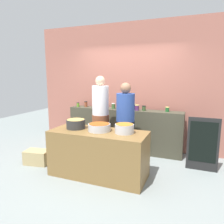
% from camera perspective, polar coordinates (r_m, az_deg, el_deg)
% --- Properties ---
extents(ground, '(12.00, 12.00, 0.00)m').
position_cam_1_polar(ground, '(4.23, -1.82, -14.93)').
color(ground, gray).
extents(storefront_wall, '(4.80, 0.12, 3.00)m').
position_cam_1_polar(storefront_wall, '(5.21, 4.52, 6.81)').
color(storefront_wall, '#9E5D4F').
rests_on(storefront_wall, ground).
extents(display_shelf, '(2.70, 0.36, 1.00)m').
position_cam_1_polar(display_shelf, '(5.03, 3.18, -4.85)').
color(display_shelf, '#3D3B2D').
rests_on(display_shelf, ground).
extents(prep_table, '(1.70, 0.70, 0.82)m').
position_cam_1_polar(prep_table, '(3.82, -3.68, -11.11)').
color(prep_table, brown).
rests_on(prep_table, ground).
extents(preserve_jar_0, '(0.07, 0.07, 0.10)m').
position_cam_1_polar(preserve_jar_0, '(5.38, -9.14, 1.97)').
color(preserve_jar_0, '#5C8F29').
rests_on(preserve_jar_0, display_shelf).
extents(preserve_jar_1, '(0.08, 0.08, 0.14)m').
position_cam_1_polar(preserve_jar_1, '(5.33, -7.05, 2.13)').
color(preserve_jar_1, brown).
rests_on(preserve_jar_1, display_shelf).
extents(preserve_jar_2, '(0.09, 0.09, 0.12)m').
position_cam_1_polar(preserve_jar_2, '(5.10, -3.66, 1.77)').
color(preserve_jar_2, '#3B4723').
rests_on(preserve_jar_2, display_shelf).
extents(preserve_jar_3, '(0.09, 0.09, 0.13)m').
position_cam_1_polar(preserve_jar_3, '(5.00, 0.37, 1.63)').
color(preserve_jar_3, '#385C2E').
rests_on(preserve_jar_3, display_shelf).
extents(preserve_jar_4, '(0.07, 0.07, 0.15)m').
position_cam_1_polar(preserve_jar_4, '(4.95, 3.15, 1.66)').
color(preserve_jar_4, '#2F4E2E').
rests_on(preserve_jar_4, display_shelf).
extents(preserve_jar_5, '(0.09, 0.09, 0.13)m').
position_cam_1_polar(preserve_jar_5, '(4.86, 5.91, 1.39)').
color(preserve_jar_5, '#541C5F').
rests_on(preserve_jar_5, display_shelf).
extents(preserve_jar_6, '(0.09, 0.09, 0.13)m').
position_cam_1_polar(preserve_jar_6, '(4.77, 6.77, 1.16)').
color(preserve_jar_6, '#4F2759').
rests_on(preserve_jar_6, display_shelf).
extents(preserve_jar_7, '(0.08, 0.08, 0.11)m').
position_cam_1_polar(preserve_jar_7, '(4.76, 8.60, 1.03)').
color(preserve_jar_7, '#354C27').
rests_on(preserve_jar_7, display_shelf).
extents(preserve_jar_8, '(0.09, 0.09, 0.10)m').
position_cam_1_polar(preserve_jar_8, '(4.74, 14.68, 0.72)').
color(preserve_jar_8, '#1F5927').
rests_on(preserve_jar_8, display_shelf).
extents(cooking_pot_left, '(0.34, 0.34, 0.17)m').
position_cam_1_polar(cooking_pot_left, '(3.92, -9.73, -3.20)').
color(cooking_pot_left, '#2D2D2D').
rests_on(cooking_pot_left, prep_table).
extents(cooking_pot_center, '(0.39, 0.39, 0.13)m').
position_cam_1_polar(cooking_pot_center, '(3.70, -3.44, -4.13)').
color(cooking_pot_center, '#B7B7BC').
rests_on(cooking_pot_center, prep_table).
extents(cooking_pot_right, '(0.32, 0.32, 0.16)m').
position_cam_1_polar(cooking_pot_right, '(3.56, 3.36, -4.48)').
color(cooking_pot_right, '#B7B7BC').
rests_on(cooking_pot_right, prep_table).
extents(cook_with_tongs, '(0.35, 0.35, 1.76)m').
position_cam_1_polar(cook_with_tongs, '(4.43, -3.08, -2.82)').
color(cook_with_tongs, brown).
rests_on(cook_with_tongs, ground).
extents(cook_in_cap, '(0.37, 0.37, 1.64)m').
position_cam_1_polar(cook_in_cap, '(4.21, 3.59, -4.39)').
color(cook_in_cap, black).
rests_on(cook_in_cap, ground).
extents(bread_crate, '(0.52, 0.37, 0.28)m').
position_cam_1_polar(bread_crate, '(4.63, -19.51, -11.38)').
color(bread_crate, tan).
rests_on(bread_crate, ground).
extents(chalkboard_sign, '(0.56, 0.05, 1.01)m').
position_cam_1_polar(chalkboard_sign, '(4.31, 23.28, -7.98)').
color(chalkboard_sign, black).
rests_on(chalkboard_sign, ground).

